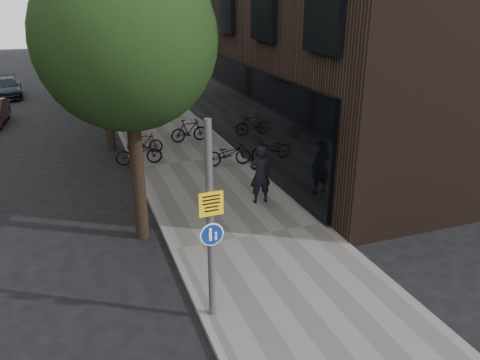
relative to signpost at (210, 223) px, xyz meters
name	(u,v)px	position (x,y,z in m)	size (l,w,h in m)	color
ground	(300,312)	(1.80, -0.44, -2.21)	(120.00, 120.00, 0.00)	black
sidewalk	(192,162)	(2.05, 9.56, -2.15)	(4.50, 60.00, 0.12)	slate
curb_edge	(136,168)	(-0.20, 9.56, -2.15)	(0.15, 60.00, 0.13)	slate
street_tree_near	(129,47)	(-0.73, 4.20, 2.90)	(4.40, 4.40, 7.50)	black
street_tree_mid	(101,27)	(-0.73, 12.70, 2.90)	(5.00, 5.00, 7.80)	black
street_tree_far	(88,18)	(-0.73, 21.70, 2.90)	(5.00, 5.00, 7.80)	black
signpost	(210,223)	(0.00, 0.00, 0.00)	(0.48, 0.14, 4.14)	#595B5E
pedestrian	(260,175)	(3.06, 4.89, -1.15)	(0.68, 0.45, 1.87)	black
parked_bike_facade_near	(228,154)	(3.24, 8.56, -1.62)	(0.62, 1.78, 0.94)	black
parked_bike_facade_far	(189,131)	(2.60, 12.18, -1.58)	(0.48, 1.69, 1.02)	black
parked_bike_curb_near	(139,153)	(0.00, 9.87, -1.62)	(0.62, 1.78, 0.94)	black
parked_bike_curb_far	(145,143)	(0.45, 11.21, -1.65)	(0.42, 1.48, 0.89)	black
parked_car_far	(7,88)	(-6.09, 26.63, -1.59)	(1.73, 4.25, 1.23)	black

